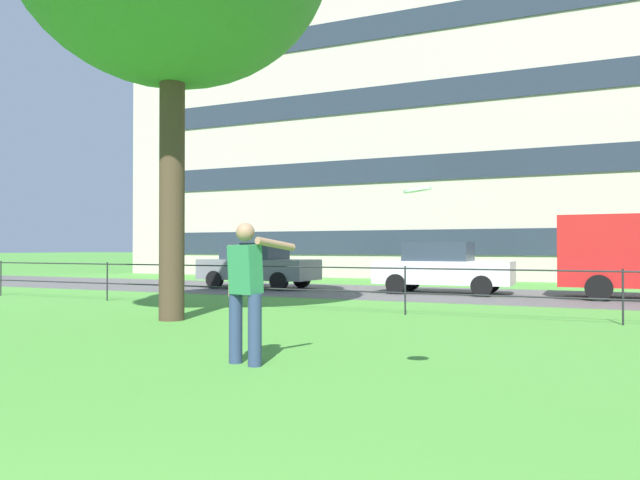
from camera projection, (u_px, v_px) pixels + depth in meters
name	position (u px, v px, depth m)	size (l,w,h in m)	color
street_strip	(535.00, 297.00, 16.97)	(80.00, 6.02, 0.01)	#565454
park_fence	(506.00, 285.00, 11.59)	(35.92, 0.04, 1.00)	#232328
person_thrower	(246.00, 288.00, 7.14)	(0.65, 0.73, 1.66)	navy
frisbee	(417.00, 190.00, 5.85)	(0.36, 0.36, 0.06)	white
car_grey_left	(258.00, 265.00, 20.74)	(4.02, 1.85, 1.54)	slate
car_white_center	(442.00, 268.00, 18.24)	(4.03, 1.87, 1.54)	silver
apartment_building_background	(420.00, 90.00, 32.68)	(28.78, 12.49, 19.75)	beige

